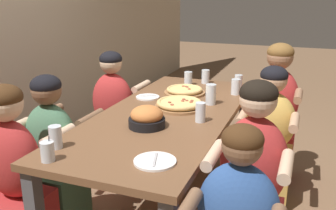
{
  "coord_description": "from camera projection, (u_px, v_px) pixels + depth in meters",
  "views": [
    {
      "loc": [
        -2.26,
        -0.86,
        1.58
      ],
      "look_at": [
        0.0,
        0.0,
        0.83
      ],
      "focal_mm": 40.0,
      "sensor_mm": 36.0,
      "label": 1
    }
  ],
  "objects": [
    {
      "name": "dining_table",
      "position": [
        168.0,
        124.0,
        2.58
      ],
      "size": [
        2.02,
        0.85,
        0.78
      ],
      "color": "brown",
      "rests_on": "ground"
    },
    {
      "name": "pizza_board_main",
      "position": [
        184.0,
        91.0,
        2.99
      ],
      "size": [
        0.33,
        0.33,
        0.05
      ],
      "color": "#996B42",
      "rests_on": "dining_table"
    },
    {
      "name": "pizza_board_second",
      "position": [
        179.0,
        104.0,
        2.63
      ],
      "size": [
        0.34,
        0.34,
        0.05
      ],
      "color": "#996B42",
      "rests_on": "dining_table"
    },
    {
      "name": "skillet_bowl",
      "position": [
        147.0,
        118.0,
        2.26
      ],
      "size": [
        0.33,
        0.22,
        0.13
      ],
      "color": "black",
      "rests_on": "dining_table"
    },
    {
      "name": "empty_plate_a",
      "position": [
        155.0,
        161.0,
        1.81
      ],
      "size": [
        0.21,
        0.21,
        0.02
      ],
      "color": "white",
      "rests_on": "dining_table"
    },
    {
      "name": "empty_plate_b",
      "position": [
        148.0,
        97.0,
        2.88
      ],
      "size": [
        0.18,
        0.18,
        0.02
      ],
      "color": "white",
      "rests_on": "dining_table"
    },
    {
      "name": "cocktail_glass_blue",
      "position": [
        48.0,
        152.0,
        1.81
      ],
      "size": [
        0.07,
        0.07,
        0.12
      ],
      "color": "silver",
      "rests_on": "dining_table"
    },
    {
      "name": "drinking_glass_a",
      "position": [
        238.0,
        83.0,
        3.1
      ],
      "size": [
        0.07,
        0.07,
        0.13
      ],
      "color": "silver",
      "rests_on": "dining_table"
    },
    {
      "name": "drinking_glass_b",
      "position": [
        205.0,
        77.0,
        3.32
      ],
      "size": [
        0.07,
        0.07,
        0.12
      ],
      "color": "silver",
      "rests_on": "dining_table"
    },
    {
      "name": "drinking_glass_c",
      "position": [
        200.0,
        114.0,
        2.35
      ],
      "size": [
        0.06,
        0.06,
        0.13
      ],
      "color": "silver",
      "rests_on": "dining_table"
    },
    {
      "name": "drinking_glass_d",
      "position": [
        211.0,
        95.0,
        2.7
      ],
      "size": [
        0.08,
        0.08,
        0.15
      ],
      "color": "silver",
      "rests_on": "dining_table"
    },
    {
      "name": "drinking_glass_e",
      "position": [
        188.0,
        79.0,
        3.26
      ],
      "size": [
        0.07,
        0.07,
        0.12
      ],
      "color": "silver",
      "rests_on": "dining_table"
    },
    {
      "name": "drinking_glass_f",
      "position": [
        236.0,
        87.0,
        2.96
      ],
      "size": [
        0.07,
        0.07,
        0.12
      ],
      "color": "silver",
      "rests_on": "dining_table"
    },
    {
      "name": "drinking_glass_g",
      "position": [
        56.0,
        138.0,
        1.96
      ],
      "size": [
        0.07,
        0.07,
        0.12
      ],
      "color": "silver",
      "rests_on": "dining_table"
    },
    {
      "name": "diner_near_right",
      "position": [
        275.0,
        118.0,
        3.14
      ],
      "size": [
        0.51,
        0.4,
        1.17
      ],
      "rotation": [
        0.0,
        0.0,
        1.57
      ],
      "color": "#B22D2D",
      "rests_on": "ground"
    },
    {
      "name": "diner_near_midleft",
      "position": [
        251.0,
        191.0,
        2.04
      ],
      "size": [
        0.51,
        0.4,
        1.15
      ],
      "rotation": [
        0.0,
        0.0,
        1.57
      ],
      "color": "#B22D2D",
      "rests_on": "ground"
    },
    {
      "name": "diner_far_left",
      "position": [
        15.0,
        183.0,
        2.15
      ],
      "size": [
        0.51,
        0.4,
        1.1
      ],
      "rotation": [
        0.0,
        0.0,
        -1.57
      ],
      "color": "#B22D2D",
      "rests_on": "ground"
    },
    {
      "name": "diner_far_midleft",
      "position": [
        54.0,
        161.0,
        2.47
      ],
      "size": [
        0.51,
        0.4,
        1.08
      ],
      "rotation": [
        0.0,
        0.0,
        -1.57
      ],
      "color": "#477556",
      "rests_on": "ground"
    },
    {
      "name": "diner_far_midright",
      "position": [
        114.0,
        121.0,
        3.2
      ],
      "size": [
        0.51,
        0.4,
        1.1
      ],
      "rotation": [
        0.0,
        0.0,
        -1.57
      ],
      "color": "#B22D2D",
      "rests_on": "ground"
    },
    {
      "name": "diner_near_midright",
      "position": [
        268.0,
        143.0,
        2.78
      ],
      "size": [
        0.51,
        0.4,
        1.07
      ],
      "rotation": [
        0.0,
        0.0,
        1.57
      ],
      "color": "gold",
      "rests_on": "ground"
    }
  ]
}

